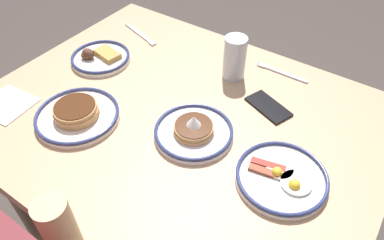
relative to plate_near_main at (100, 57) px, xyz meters
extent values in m
plane|color=#483F39|center=(-0.40, 0.07, -0.77)|extent=(6.00, 6.00, 0.00)
cube|color=tan|center=(-0.40, 0.07, -0.04)|extent=(1.21, 0.94, 0.04)
cylinder|color=tan|center=(-0.91, -0.30, -0.41)|extent=(0.05, 0.05, 0.71)
cylinder|color=tan|center=(0.11, -0.30, -0.41)|extent=(0.05, 0.05, 0.71)
cylinder|color=tan|center=(0.11, 0.44, -0.41)|extent=(0.05, 0.05, 0.71)
cylinder|color=white|center=(0.00, 0.00, -0.01)|extent=(0.21, 0.21, 0.01)
torus|color=navy|center=(0.00, 0.00, 0.00)|extent=(0.21, 0.21, 0.01)
cube|color=tan|center=(-0.02, -0.02, 0.01)|extent=(0.10, 0.07, 0.02)
ellipsoid|color=brown|center=(0.03, 0.03, 0.01)|extent=(0.03, 0.02, 0.02)
ellipsoid|color=brown|center=(0.03, 0.02, 0.02)|extent=(0.05, 0.04, 0.04)
ellipsoid|color=brown|center=(0.03, 0.04, 0.01)|extent=(0.03, 0.03, 0.03)
cylinder|color=white|center=(-0.49, 0.12, -0.01)|extent=(0.23, 0.23, 0.01)
torus|color=navy|center=(-0.49, 0.12, 0.00)|extent=(0.23, 0.23, 0.01)
cylinder|color=tan|center=(-0.49, 0.12, 0.01)|extent=(0.12, 0.12, 0.01)
cylinder|color=tan|center=(-0.49, 0.12, 0.02)|extent=(0.11, 0.11, 0.01)
cylinder|color=#4C2814|center=(-0.49, 0.12, 0.03)|extent=(0.11, 0.11, 0.00)
cone|color=white|center=(-0.49, 0.12, 0.04)|extent=(0.04, 0.04, 0.03)
cylinder|color=silver|center=(-0.16, 0.26, -0.01)|extent=(0.25, 0.25, 0.01)
torus|color=navy|center=(-0.16, 0.26, 0.00)|extent=(0.25, 0.25, 0.01)
cylinder|color=tan|center=(-0.16, 0.26, 0.01)|extent=(0.13, 0.13, 0.01)
cylinder|color=tan|center=(-0.16, 0.26, 0.02)|extent=(0.13, 0.13, 0.01)
cylinder|color=tan|center=(-0.16, 0.26, 0.03)|extent=(0.13, 0.13, 0.01)
cylinder|color=#4C2814|center=(-0.16, 0.26, 0.04)|extent=(0.12, 0.12, 0.00)
cylinder|color=white|center=(-0.76, 0.12, -0.01)|extent=(0.24, 0.24, 0.01)
torus|color=navy|center=(-0.76, 0.12, 0.00)|extent=(0.23, 0.23, 0.01)
cylinder|color=white|center=(-0.80, 0.12, 0.00)|extent=(0.08, 0.08, 0.01)
sphere|color=yellow|center=(-0.80, 0.13, 0.01)|extent=(0.03, 0.03, 0.03)
cylinder|color=white|center=(-0.75, 0.10, 0.00)|extent=(0.07, 0.07, 0.01)
sphere|color=yellow|center=(-0.75, 0.12, 0.01)|extent=(0.03, 0.03, 0.03)
cube|color=#A43026|center=(-0.72, 0.11, 0.00)|extent=(0.09, 0.04, 0.01)
cube|color=#97422B|center=(-0.72, 0.13, 0.00)|extent=(0.08, 0.03, 0.01)
cylinder|color=silver|center=(-0.44, -0.19, 0.06)|extent=(0.07, 0.07, 0.15)
cylinder|color=black|center=(-0.44, -0.19, 0.04)|extent=(0.07, 0.07, 0.10)
cube|color=black|center=(-0.61, -0.11, -0.01)|extent=(0.16, 0.12, 0.01)
cube|color=white|center=(0.07, 0.34, -0.01)|extent=(0.16, 0.15, 0.00)
cube|color=silver|center=(-0.58, -0.30, -0.01)|extent=(0.18, 0.01, 0.01)
cube|color=silver|center=(-0.49, -0.31, -0.01)|extent=(0.03, 0.00, 0.00)
cube|color=silver|center=(-0.49, -0.30, -0.01)|extent=(0.03, 0.00, 0.00)
cube|color=silver|center=(-0.49, -0.30, -0.01)|extent=(0.03, 0.00, 0.00)
cube|color=silver|center=(-0.49, -0.29, -0.01)|extent=(0.03, 0.00, 0.00)
cube|color=silver|center=(0.00, -0.22, -0.01)|extent=(0.19, 0.07, 0.01)
cube|color=silver|center=(-0.08, -0.18, -0.01)|extent=(0.03, 0.01, 0.00)
cube|color=silver|center=(-0.08, -0.19, -0.01)|extent=(0.03, 0.01, 0.00)
cube|color=silver|center=(-0.09, -0.19, -0.01)|extent=(0.03, 0.01, 0.00)
cube|color=silver|center=(-0.09, -0.20, -0.01)|extent=(0.03, 0.01, 0.00)
cylinder|color=#D5AF80|center=(-0.45, 0.56, 0.03)|extent=(0.08, 0.08, 0.26)
camera|label=1|loc=(-0.89, 0.71, 0.74)|focal=34.00mm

